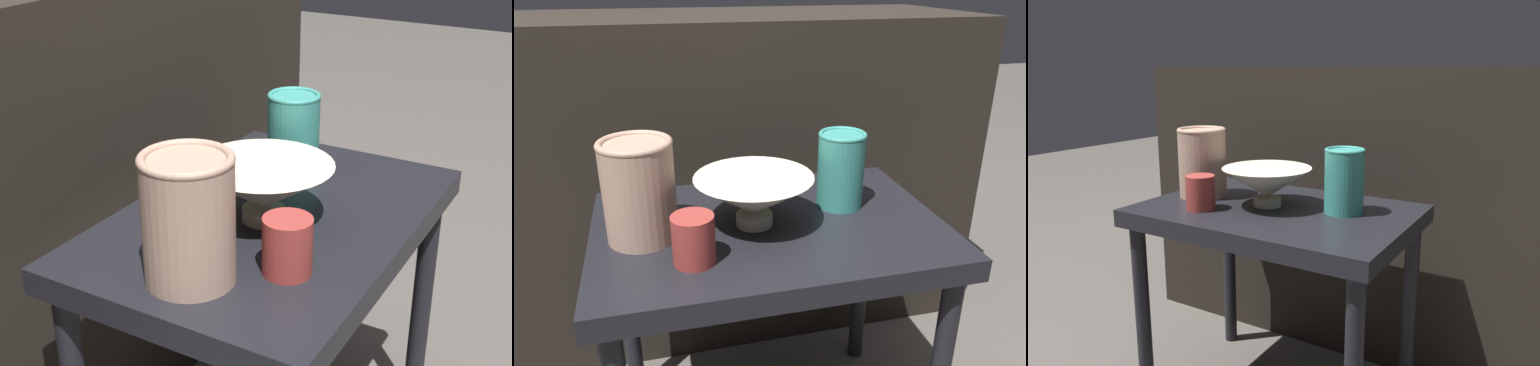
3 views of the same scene
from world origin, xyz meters
The scene contains 6 objects.
table centered at (0.00, 0.00, 0.44)m, with size 0.62×0.42×0.51m.
couch_backdrop centered at (0.00, 0.53, 0.42)m, with size 1.29×0.50×0.83m.
bowl centered at (-0.03, 0.00, 0.56)m, with size 0.21×0.21×0.09m.
vase_textured_left centered at (-0.22, 0.00, 0.60)m, with size 0.12×0.12×0.17m.
vase_colorful_right centered at (0.15, 0.04, 0.58)m, with size 0.09×0.09×0.15m.
cup centered at (-0.14, -0.10, 0.55)m, with size 0.07×0.07×0.08m.
Camera 3 is at (0.59, -0.95, 0.82)m, focal length 35.00 mm.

